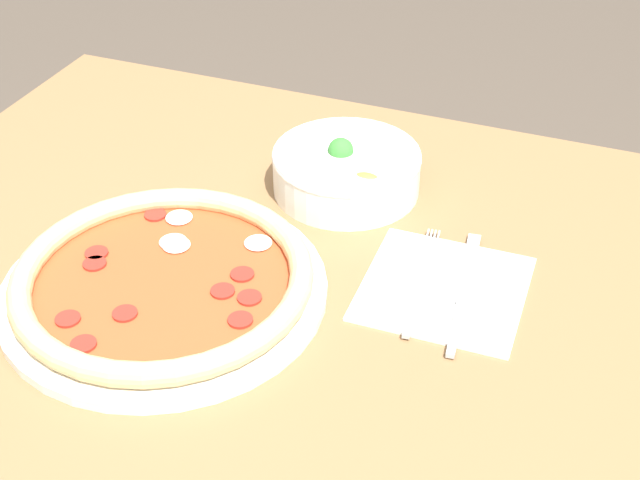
% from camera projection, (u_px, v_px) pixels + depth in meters
% --- Properties ---
extents(dining_table, '(1.06, 0.91, 0.74)m').
position_uv_depth(dining_table, '(271.00, 368.00, 1.03)').
color(dining_table, olive).
rests_on(dining_table, ground_plane).
extents(pizza, '(0.35, 0.35, 0.04)m').
position_uv_depth(pizza, '(164.00, 281.00, 0.95)').
color(pizza, white).
rests_on(pizza, dining_table).
extents(bowl, '(0.19, 0.19, 0.07)m').
position_uv_depth(bowl, '(346.00, 169.00, 1.11)').
color(bowl, white).
rests_on(bowl, dining_table).
extents(napkin, '(0.18, 0.18, 0.00)m').
position_uv_depth(napkin, '(444.00, 288.00, 0.97)').
color(napkin, white).
rests_on(napkin, dining_table).
extents(fork, '(0.03, 0.19, 0.00)m').
position_uv_depth(fork, '(421.00, 281.00, 0.97)').
color(fork, silver).
rests_on(fork, napkin).
extents(knife, '(0.04, 0.21, 0.01)m').
position_uv_depth(knife, '(462.00, 296.00, 0.95)').
color(knife, silver).
rests_on(knife, napkin).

